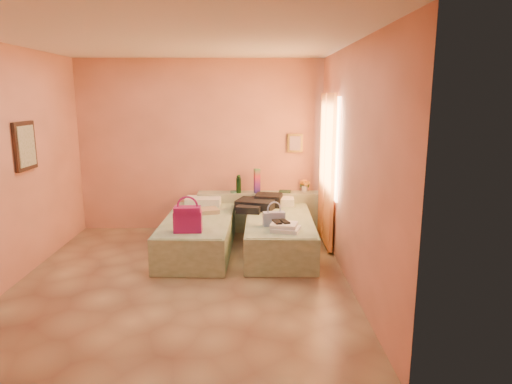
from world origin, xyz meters
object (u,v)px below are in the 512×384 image
bed_right (279,234)px  magenta_handbag (188,219)px  water_bottle (239,184)px  green_book (285,191)px  towel_stack (286,227)px  bed_left (198,235)px  blue_handbag (274,219)px  flower_vase (305,184)px  headboard_ledge (260,211)px

bed_right → magenta_handbag: size_ratio=5.63×
water_bottle → green_book: bearing=2.6°
towel_stack → green_book: bearing=86.1°
bed_left → magenta_handbag: 0.79m
bed_left → blue_handbag: 1.19m
bed_left → water_bottle: (0.56, 1.00, 0.54)m
green_book → flower_vase: size_ratio=0.81×
towel_stack → water_bottle: bearing=111.2°
green_book → magenta_handbag: magenta_handbag is taller
flower_vase → magenta_handbag: 2.47m
green_book → flower_vase: 0.36m
blue_handbag → water_bottle: bearing=101.6°
magenta_handbag → blue_handbag: 1.15m
blue_handbag → towel_stack: blue_handbag is taller
bed_right → green_book: (0.15, 1.04, 0.42)m
blue_handbag → towel_stack: (0.14, -0.26, -0.04)m
water_bottle → blue_handbag: (0.51, -1.41, -0.20)m
water_bottle → green_book: size_ratio=1.47×
bed_left → blue_handbag: bearing=-19.0°
bed_left → magenta_handbag: size_ratio=5.63×
bed_right → green_book: bearing=83.2°
magenta_handbag → towel_stack: 1.26m
green_book → bed_right: bearing=-88.8°
bed_left → green_book: bearing=39.8°
green_book → bed_left: bearing=-132.2°
bed_right → water_bottle: water_bottle is taller
headboard_ledge → water_bottle: water_bottle is taller
bed_left → water_bottle: 1.27m
headboard_ledge → magenta_handbag: (-0.96, -1.72, 0.34)m
headboard_ledge → green_book: 0.53m
headboard_ledge → blue_handbag: bearing=-83.8°
bed_right → blue_handbag: 0.54m
flower_vase → blue_handbag: 1.64m
blue_handbag → towel_stack: size_ratio=0.83×
bed_left → bed_right: bearing=1.7°
green_book → water_bottle: bearing=-167.8°
towel_stack → flower_vase: bearing=75.9°
blue_handbag → flower_vase: bearing=60.6°
flower_vase → green_book: bearing=-167.0°
bed_left → bed_right: size_ratio=1.00×
bed_left → magenta_handbag: (-0.05, -0.67, 0.42)m
water_bottle → blue_handbag: size_ratio=0.97×
headboard_ledge → bed_left: size_ratio=1.02×
bed_left → towel_stack: size_ratio=5.71×
green_book → flower_vase: flower_vase is taller
bed_left → blue_handbag: blue_handbag is taller
green_book → flower_vase: (0.33, 0.08, 0.10)m
headboard_ledge → magenta_handbag: magenta_handbag is taller
bed_left → flower_vase: 2.06m
water_bottle → magenta_handbag: 1.79m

